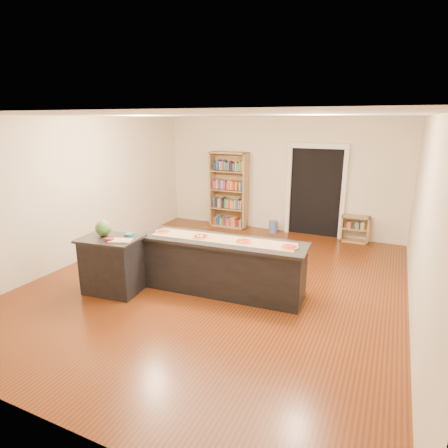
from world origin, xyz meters
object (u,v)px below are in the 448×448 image
at_px(side_counter, 112,264).
at_px(bookshelf, 229,190).
at_px(watermelon, 103,228).
at_px(kitchen_island, 222,266).
at_px(low_shelf, 355,229).
at_px(waste_bin, 273,227).

distance_m(side_counter, bookshelf, 4.36).
xyz_separation_m(side_counter, bookshelf, (0.14, 4.32, 0.51)).
bearing_deg(watermelon, bookshelf, 86.08).
relative_size(kitchen_island, low_shelf, 4.40).
height_order(kitchen_island, waste_bin, kitchen_island).
relative_size(waste_bin, watermelon, 1.19).
bearing_deg(kitchen_island, watermelon, -161.97).
xyz_separation_m(kitchen_island, watermelon, (-1.77, -0.70, 0.61)).
relative_size(kitchen_island, bookshelf, 1.39).
distance_m(bookshelf, watermelon, 4.30).
height_order(bookshelf, watermelon, bookshelf).
distance_m(kitchen_island, waste_bin, 3.57).
height_order(kitchen_island, side_counter, side_counter).
relative_size(kitchen_island, waste_bin, 8.92).
bearing_deg(low_shelf, waste_bin, -177.63).
distance_m(side_counter, watermelon, 0.61).
height_order(side_counter, watermelon, watermelon).
bearing_deg(kitchen_island, waste_bin, 90.18).
relative_size(kitchen_island, watermelon, 10.62).
xyz_separation_m(kitchen_island, waste_bin, (-0.23, 3.55, -0.30)).
bearing_deg(kitchen_island, side_counter, -159.14).
height_order(side_counter, low_shelf, side_counter).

